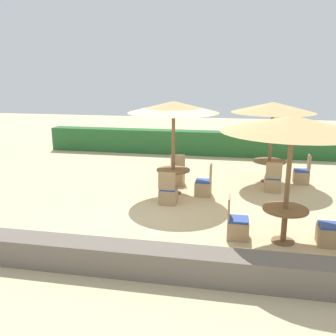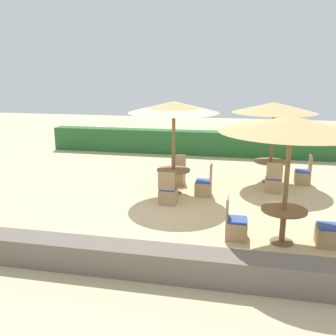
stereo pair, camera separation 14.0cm
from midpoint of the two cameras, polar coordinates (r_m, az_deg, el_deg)
ground_plane at (r=10.05m, az=-1.06°, el=-5.82°), size 40.00×40.00×0.00m
hedge_row at (r=16.25m, az=3.83°, el=3.88°), size 13.00×0.70×1.01m
stone_border at (r=6.90m, az=-7.24°, el=-13.54°), size 10.00×0.56×0.52m
parasol_back_right at (r=12.22m, az=15.42°, el=8.86°), size 2.60×2.60×2.57m
round_table_back_right at (r=12.52m, az=14.85°, el=0.42°), size 1.05×1.05×0.70m
patio_chair_back_right_south at (r=11.60m, az=15.30°, el=-2.20°), size 0.46×0.46×0.93m
patio_chair_back_right_east at (r=12.69m, az=19.40°, el=-1.09°), size 0.46×0.46×0.93m
parasol_center at (r=10.57m, az=0.46°, el=9.23°), size 2.57×2.57×2.69m
round_table_center at (r=10.93m, az=0.44°, el=-1.08°), size 0.97×0.97×0.73m
patio_chair_center_south at (r=10.15m, az=-0.37°, el=-4.04°), size 0.46×0.46×0.93m
patio_chair_center_east at (r=10.88m, az=5.10°, el=-2.82°), size 0.46×0.46×0.93m
patio_chair_center_north at (r=11.87m, az=1.01°, el=-1.29°), size 0.46×0.46×0.93m
parasol_front_right at (r=7.70m, az=17.96°, el=6.34°), size 2.81×2.81×2.66m
round_table_front_right at (r=8.18m, az=16.91°, el=-7.16°), size 0.93×0.93×0.75m
patio_chair_front_right_east at (r=8.48m, az=23.03°, el=-9.08°), size 0.46×0.46×0.93m
patio_chair_front_right_west at (r=8.25m, az=10.02°, el=-8.76°), size 0.46×0.46×0.93m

